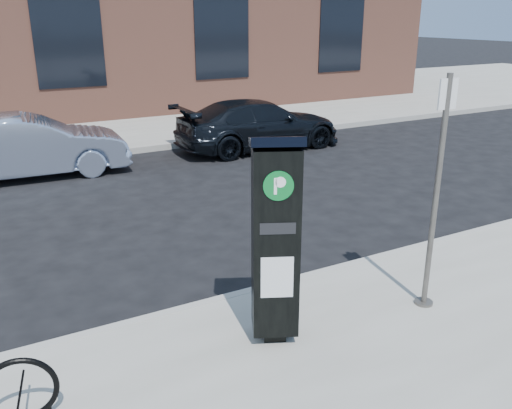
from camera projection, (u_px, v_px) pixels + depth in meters
ground at (276, 293)px, 6.92m from camera, size 120.00×120.00×0.00m
sidewalk_far at (66, 116)px, 18.46m from camera, size 60.00×12.00×0.15m
curb_near at (277, 288)px, 6.88m from camera, size 60.00×0.12×0.16m
curb_far at (112, 153)px, 13.52m from camera, size 60.00×0.12×0.16m
parking_kiosk at (275, 239)px, 5.35m from camera, size 0.64×0.61×2.19m
sign_pole at (436, 198)px, 5.93m from camera, size 0.23×0.21×2.66m
bike_rack at (21, 390)px, 4.45m from camera, size 0.61×0.17×0.61m
car_silver at (29, 146)px, 11.64m from camera, size 4.17×1.68×1.35m
car_dark at (259, 124)px, 14.09m from camera, size 4.43×1.82×1.28m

